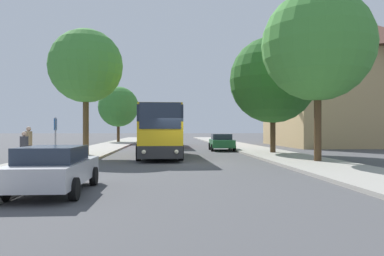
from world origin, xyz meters
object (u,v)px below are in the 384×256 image
pedestrian_waiting_near (24,150)px  tree_left_near (86,66)px  tree_right_mid (318,46)px  tree_right_near (273,80)px  bus_front (159,130)px  parked_car_left_curb (54,168)px  bus_stop_sign (55,135)px  pedestrian_waiting_far (29,144)px  parked_car_right_near (222,142)px  bus_middle (163,130)px  tree_left_far (118,107)px

pedestrian_waiting_near → tree_left_near: (0.84, 8.87, 5.26)m
tree_left_near → tree_right_mid: 15.13m
tree_left_near → tree_right_mid: bearing=-23.8°
pedestrian_waiting_near → tree_right_near: size_ratio=0.19×
bus_front → pedestrian_waiting_near: size_ratio=6.55×
pedestrian_waiting_near → tree_left_near: 10.35m
parked_car_left_curb → tree_left_near: size_ratio=0.51×
bus_stop_sign → pedestrian_waiting_far: 1.72m
parked_car_left_curb → tree_right_mid: bearing=36.2°
bus_stop_sign → tree_right_near: bearing=30.5°
bus_front → parked_car_right_near: bus_front is taller
bus_middle → tree_right_mid: tree_right_mid is taller
bus_stop_sign → tree_left_near: tree_left_near is taller
bus_middle → pedestrian_waiting_far: bearing=-108.6°
bus_middle → tree_left_near: bearing=-109.4°
parked_car_left_curb → tree_right_near: bearing=54.8°
bus_stop_sign → tree_right_near: (13.70, 8.06, 4.00)m
pedestrian_waiting_near → tree_right_mid: size_ratio=0.17×
parked_car_left_curb → pedestrian_waiting_near: 6.60m
parked_car_left_curb → pedestrian_waiting_near: pedestrian_waiting_near is taller
bus_middle → pedestrian_waiting_near: (-5.99, -23.79, -0.82)m
bus_stop_sign → pedestrian_waiting_near: 2.55m
bus_middle → parked_car_left_curb: (-2.96, -29.64, -1.05)m
bus_middle → tree_right_near: bearing=-58.2°
parked_car_left_curb → parked_car_right_near: size_ratio=0.99×
parked_car_right_near → tree_right_near: 7.79m
tree_left_far → bus_front: bearing=-76.9°
bus_middle → parked_car_right_near: size_ratio=2.62×
bus_front → tree_left_far: (-6.15, 26.45, 3.18)m
pedestrian_waiting_far → bus_front: bearing=-147.5°
parked_car_right_near → tree_right_mid: 14.54m
bus_middle → tree_right_mid: (8.69, -21.04, 4.71)m
bus_middle → pedestrian_waiting_near: bearing=-104.5°
parked_car_left_curb → bus_stop_sign: bus_stop_sign is taller
tree_left_near → tree_left_far: tree_left_near is taller
parked_car_left_curb → bus_stop_sign: size_ratio=1.88×
bus_front → parked_car_left_curb: size_ratio=2.42×
bus_front → tree_right_near: tree_right_near is taller
pedestrian_waiting_far → tree_left_near: (1.70, 5.95, 5.13)m
bus_front → parked_car_left_curb: bearing=-103.0°
pedestrian_waiting_far → tree_left_far: size_ratio=0.25×
bus_front → tree_right_near: bearing=11.8°
parked_car_left_curb → tree_right_near: size_ratio=0.51×
parked_car_left_curb → parked_car_right_near: parked_car_right_near is taller
parked_car_left_curb → parked_car_right_near: bearing=68.8°
bus_middle → tree_right_near: size_ratio=1.34×
pedestrian_waiting_near → tree_right_near: 18.37m
tree_left_near → tree_right_mid: (13.84, -6.12, 0.26)m
tree_left_near → tree_right_near: (13.55, 1.56, -0.62)m
parked_car_left_curb → tree_right_near: 20.45m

